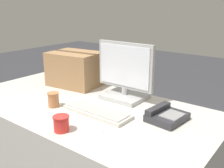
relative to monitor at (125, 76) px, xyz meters
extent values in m
cube|color=beige|center=(-0.16, -0.27, -0.54)|extent=(1.80, 0.90, 0.74)
cube|color=#B7B7B7|center=(0.00, 0.00, -0.15)|extent=(0.29, 0.25, 0.03)
cylinder|color=#B2B2B2|center=(0.00, 0.00, -0.11)|extent=(0.04, 0.04, 0.05)
cube|color=#B2B2B2|center=(0.00, 0.00, 0.08)|extent=(0.44, 0.03, 0.32)
cube|color=white|center=(0.00, -0.02, 0.08)|extent=(0.40, 0.01, 0.28)
cube|color=beige|center=(0.02, -0.33, -0.16)|extent=(0.45, 0.16, 0.02)
cube|color=#B7B2A8|center=(0.02, -0.33, -0.14)|extent=(0.42, 0.13, 0.01)
cube|color=#2D2D33|center=(0.41, -0.15, -0.15)|extent=(0.21, 0.23, 0.04)
cube|color=#2D2D33|center=(0.34, -0.15, -0.11)|extent=(0.07, 0.21, 0.03)
cube|color=gray|center=(0.44, -0.16, -0.12)|extent=(0.12, 0.14, 0.01)
cylinder|color=#BC7547|center=(-0.28, -0.41, -0.12)|extent=(0.07, 0.07, 0.09)
cylinder|color=#BC7547|center=(-0.28, -0.41, -0.07)|extent=(0.08, 0.08, 0.01)
cylinder|color=red|center=(0.02, -0.62, -0.13)|extent=(0.08, 0.08, 0.08)
cylinder|color=red|center=(0.02, -0.62, -0.08)|extent=(0.09, 0.09, 0.01)
cube|color=silver|center=(0.26, -0.55, -0.16)|extent=(0.10, 0.09, 0.00)
ellipsoid|color=silver|center=(0.20, -0.50, -0.16)|extent=(0.05, 0.04, 0.00)
cube|color=#9E754C|center=(-0.51, 0.02, -0.03)|extent=(0.44, 0.35, 0.28)
cube|color=brown|center=(-0.51, 0.02, 0.11)|extent=(0.40, 0.09, 0.00)
camera|label=1|loc=(1.01, -1.45, 0.49)|focal=42.00mm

